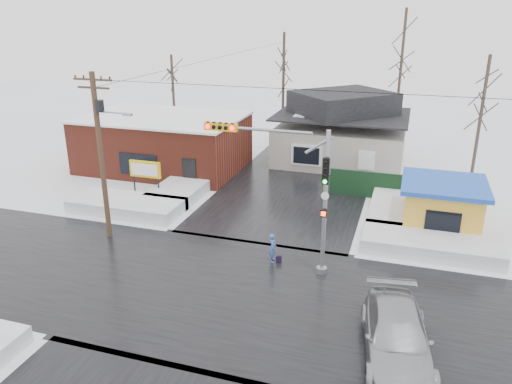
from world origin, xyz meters
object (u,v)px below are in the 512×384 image
(traffic_signal, at_px, (292,181))
(utility_pole, at_px, (101,148))
(kiosk, at_px, (442,206))
(car, at_px, (397,337))
(marquee_sign, at_px, (145,170))
(pedestrian, at_px, (273,248))

(traffic_signal, bearing_deg, utility_pole, 177.05)
(kiosk, xyz_separation_m, car, (-1.83, -12.23, -0.63))
(kiosk, relative_size, car, 0.80)
(utility_pole, distance_m, car, 17.16)
(marquee_sign, bearing_deg, car, -35.13)
(traffic_signal, height_order, pedestrian, traffic_signal)
(traffic_signal, relative_size, marquee_sign, 2.75)
(kiosk, height_order, pedestrian, kiosk)
(marquee_sign, distance_m, car, 20.42)
(marquee_sign, height_order, pedestrian, marquee_sign)
(traffic_signal, xyz_separation_m, car, (5.24, -5.20, -3.70))
(traffic_signal, distance_m, marquee_sign, 13.42)
(utility_pole, relative_size, pedestrian, 5.98)
(marquee_sign, relative_size, car, 0.44)
(marquee_sign, relative_size, pedestrian, 1.70)
(traffic_signal, relative_size, utility_pole, 0.78)
(car, bearing_deg, marquee_sign, 136.43)
(traffic_signal, height_order, car, traffic_signal)
(marquee_sign, height_order, kiosk, kiosk)
(marquee_sign, bearing_deg, utility_pole, -79.87)
(utility_pole, distance_m, pedestrian, 10.35)
(traffic_signal, bearing_deg, car, -44.80)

